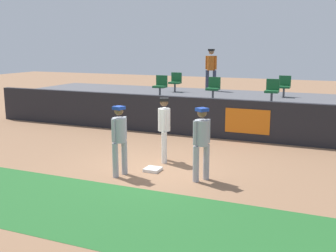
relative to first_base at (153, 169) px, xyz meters
name	(u,v)px	position (x,y,z in m)	size (l,w,h in m)	color
ground_plane	(152,169)	(-0.10, 0.15, -0.04)	(60.00, 60.00, 0.00)	#936B4C
grass_foreground_strip	(91,208)	(-0.10, -2.70, -0.04)	(18.00, 2.80, 0.01)	#26662B
first_base	(153,169)	(0.00, 0.00, 0.00)	(0.40, 0.40, 0.08)	white
player_fielder_home	(164,125)	(-0.08, 0.93, 0.99)	(0.44, 0.58, 1.78)	white
player_runner_visitor	(202,139)	(1.38, -0.22, 0.98)	(0.46, 0.46, 1.76)	#9EA3AD
player_coach_visitor	(119,136)	(-0.59, -0.66, 0.97)	(0.41, 0.48, 1.75)	#9EA3AD
field_wall	(203,117)	(-0.09, 4.33, 0.65)	(18.00, 0.26, 1.38)	black
bleacher_platform	(222,110)	(-0.10, 6.90, 0.54)	(18.00, 4.80, 1.15)	#59595E
seat_front_right	(272,89)	(2.04, 5.77, 1.58)	(0.47, 0.44, 0.84)	#4C4C51
seat_back_right	(284,85)	(2.23, 7.57, 1.58)	(0.46, 0.44, 0.84)	#4C4C51
seat_back_left	(175,81)	(-2.44, 7.57, 1.58)	(0.48, 0.44, 0.84)	#4C4C51
seat_front_left	(161,85)	(-2.36, 5.77, 1.58)	(0.48, 0.44, 0.84)	#4C4C51
seat_front_center	(213,87)	(-0.15, 5.77, 1.58)	(0.46, 0.44, 0.84)	#4C4C51
spectator_hooded	(211,67)	(-1.14, 8.61, 2.19)	(0.52, 0.37, 1.86)	#33384C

